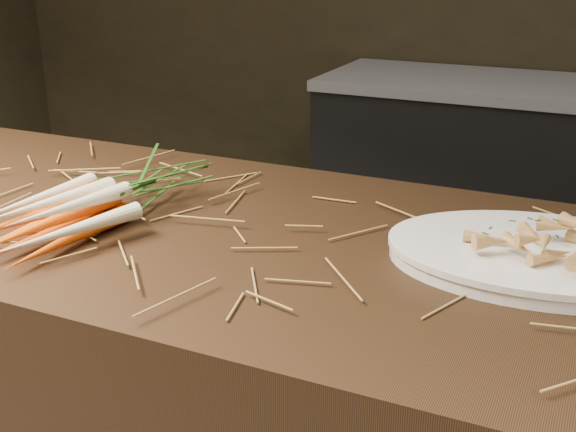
# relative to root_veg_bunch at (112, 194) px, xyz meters

# --- Properties ---
(back_counter) EXTENTS (1.82, 0.62, 0.84)m
(back_counter) POSITION_rel_root_veg_bunch_xyz_m (0.57, 1.93, -0.52)
(back_counter) COLOR black
(back_counter) RESTS_ON ground
(straw_bedding) EXTENTS (1.40, 0.60, 0.02)m
(straw_bedding) POSITION_rel_root_veg_bunch_xyz_m (0.27, 0.05, -0.03)
(straw_bedding) COLOR olive
(straw_bedding) RESTS_ON main_counter
(root_veg_bunch) EXTENTS (0.20, 0.49, 0.09)m
(root_veg_bunch) POSITION_rel_root_veg_bunch_xyz_m (0.00, 0.00, 0.00)
(root_veg_bunch) COLOR #E14100
(root_veg_bunch) RESTS_ON main_counter
(serving_platter) EXTENTS (0.48, 0.36, 0.02)m
(serving_platter) POSITION_rel_root_veg_bunch_xyz_m (0.67, 0.10, -0.03)
(serving_platter) COLOR white
(serving_platter) RESTS_ON main_counter
(roasted_veg_heap) EXTENTS (0.23, 0.19, 0.05)m
(roasted_veg_heap) POSITION_rel_root_veg_bunch_xyz_m (0.67, 0.10, 0.00)
(roasted_veg_heap) COLOR #A87A42
(roasted_veg_heap) RESTS_ON serving_platter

